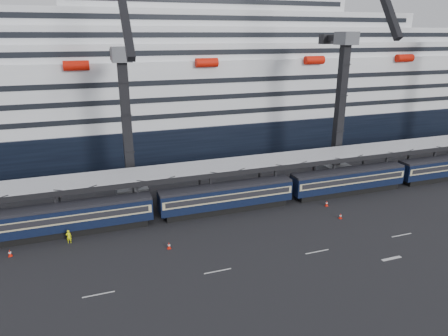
% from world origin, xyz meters
% --- Properties ---
extents(ground, '(260.00, 260.00, 0.00)m').
position_xyz_m(ground, '(0.00, 0.00, 0.00)').
color(ground, black).
rests_on(ground, ground).
extents(lane_markings, '(111.00, 4.27, 0.02)m').
position_xyz_m(lane_markings, '(8.15, -5.23, 0.01)').
color(lane_markings, beige).
rests_on(lane_markings, ground).
extents(train, '(133.05, 3.00, 4.05)m').
position_xyz_m(train, '(-4.65, 10.00, 2.20)').
color(train, black).
rests_on(train, ground).
extents(canopy, '(130.00, 6.25, 5.53)m').
position_xyz_m(canopy, '(0.00, 14.00, 5.25)').
color(canopy, '#9FA1A7').
rests_on(canopy, ground).
extents(cruise_ship, '(214.09, 28.84, 34.00)m').
position_xyz_m(cruise_ship, '(-1.08, 45.99, 12.34)').
color(cruise_ship, black).
rests_on(cruise_ship, ground).
extents(crane_dark_near, '(4.50, 17.75, 35.08)m').
position_xyz_m(crane_dark_near, '(-20.00, 18.59, 11.93)').
color(crane_dark_near, '#4A4C52').
rests_on(crane_dark_near, ground).
extents(crane_dark_mid, '(4.50, 18.24, 39.64)m').
position_xyz_m(crane_dark_mid, '(15.00, 17.59, 13.36)').
color(crane_dark_mid, '#4A4C52').
rests_on(crane_dark_mid, ground).
extents(worker, '(0.67, 0.49, 1.70)m').
position_xyz_m(worker, '(-28.78, 7.50, 0.85)').
color(worker, '#ECF10C').
rests_on(worker, ground).
extents(traffic_cone_b, '(0.42, 0.42, 0.85)m').
position_xyz_m(traffic_cone_b, '(-35.00, 6.50, 0.42)').
color(traffic_cone_b, red).
rests_on(traffic_cone_b, ground).
extents(traffic_cone_c, '(0.41, 0.41, 0.83)m').
position_xyz_m(traffic_cone_c, '(-17.85, 2.29, 0.41)').
color(traffic_cone_c, red).
rests_on(traffic_cone_c, ground).
extents(traffic_cone_d, '(0.39, 0.39, 0.78)m').
position_xyz_m(traffic_cone_d, '(5.62, 2.54, 0.39)').
color(traffic_cone_d, red).
rests_on(traffic_cone_d, ground).
extents(traffic_cone_e, '(0.43, 0.43, 0.85)m').
position_xyz_m(traffic_cone_e, '(6.18, 6.74, 0.42)').
color(traffic_cone_e, red).
rests_on(traffic_cone_e, ground).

